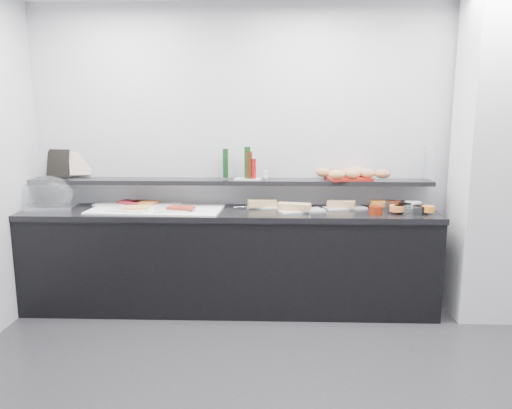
{
  "coord_description": "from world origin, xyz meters",
  "views": [
    {
      "loc": [
        -0.32,
        -2.57,
        1.75
      ],
      "look_at": [
        -0.45,
        1.45,
        1.0
      ],
      "focal_mm": 35.0,
      "sensor_mm": 36.0,
      "label": 1
    }
  ],
  "objects_px": {
    "condiment_tray": "(248,179)",
    "carafe": "(429,163)",
    "cloche_base": "(53,208)",
    "sandwich_plate_mid": "(301,211)",
    "bread_tray": "(348,179)",
    "framed_print": "(58,163)"
  },
  "relations": [
    {
      "from": "condiment_tray",
      "to": "carafe",
      "type": "relative_size",
      "value": 0.79
    },
    {
      "from": "cloche_base",
      "to": "sandwich_plate_mid",
      "type": "xyz_separation_m",
      "value": [
        2.18,
        -0.0,
        -0.01
      ]
    },
    {
      "from": "cloche_base",
      "to": "bread_tray",
      "type": "relative_size",
      "value": 1.09
    },
    {
      "from": "sandwich_plate_mid",
      "to": "framed_print",
      "type": "relative_size",
      "value": 1.52
    },
    {
      "from": "cloche_base",
      "to": "carafe",
      "type": "height_order",
      "value": "carafe"
    },
    {
      "from": "bread_tray",
      "to": "carafe",
      "type": "relative_size",
      "value": 1.25
    },
    {
      "from": "sandwich_plate_mid",
      "to": "bread_tray",
      "type": "distance_m",
      "value": 0.55
    },
    {
      "from": "framed_print",
      "to": "bread_tray",
      "type": "height_order",
      "value": "framed_print"
    },
    {
      "from": "cloche_base",
      "to": "bread_tray",
      "type": "xyz_separation_m",
      "value": [
        2.61,
        0.22,
        0.24
      ]
    },
    {
      "from": "sandwich_plate_mid",
      "to": "carafe",
      "type": "relative_size",
      "value": 1.32
    },
    {
      "from": "carafe",
      "to": "framed_print",
      "type": "bearing_deg",
      "value": 179.18
    },
    {
      "from": "sandwich_plate_mid",
      "to": "framed_print",
      "type": "xyz_separation_m",
      "value": [
        -2.23,
        0.29,
        0.37
      ]
    },
    {
      "from": "framed_print",
      "to": "carafe",
      "type": "bearing_deg",
      "value": 12.79
    },
    {
      "from": "cloche_base",
      "to": "sandwich_plate_mid",
      "type": "distance_m",
      "value": 2.18
    },
    {
      "from": "cloche_base",
      "to": "framed_print",
      "type": "height_order",
      "value": "framed_print"
    },
    {
      "from": "cloche_base",
      "to": "carafe",
      "type": "bearing_deg",
      "value": 0.16
    },
    {
      "from": "condiment_tray",
      "to": "carafe",
      "type": "distance_m",
      "value": 1.62
    },
    {
      "from": "carafe",
      "to": "cloche_base",
      "type": "bearing_deg",
      "value": -175.83
    },
    {
      "from": "sandwich_plate_mid",
      "to": "condiment_tray",
      "type": "bearing_deg",
      "value": 138.04
    },
    {
      "from": "framed_print",
      "to": "bread_tray",
      "type": "bearing_deg",
      "value": 12.05
    },
    {
      "from": "framed_print",
      "to": "sandwich_plate_mid",
      "type": "bearing_deg",
      "value": 6.16
    },
    {
      "from": "framed_print",
      "to": "condiment_tray",
      "type": "bearing_deg",
      "value": 10.53
    }
  ]
}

